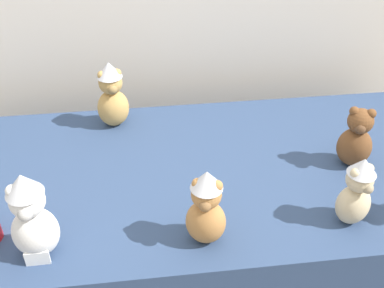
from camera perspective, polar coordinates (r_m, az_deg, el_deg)
display_table at (r=1.97m, az=0.00°, el=-11.68°), size 1.99×0.93×0.75m
teddy_bear_sand at (r=1.52m, az=19.46°, el=-5.56°), size 0.14×0.13×0.25m
teddy_bear_caramel at (r=1.37m, az=1.80°, el=-7.84°), size 0.15×0.13×0.27m
teddy_bear_chestnut at (r=1.77m, az=19.42°, el=0.58°), size 0.15×0.14×0.24m
teddy_bear_honey at (r=1.91m, az=-9.76°, el=5.87°), size 0.15×0.13×0.28m
teddy_bear_snow at (r=1.40m, az=-19.03°, el=-8.40°), size 0.14×0.12×0.30m
name_card_front_left at (r=1.45m, az=-18.37°, el=-13.14°), size 0.07×0.01×0.05m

